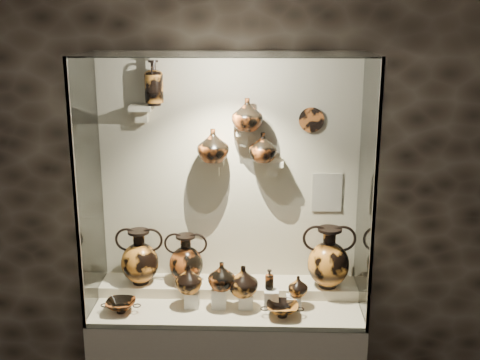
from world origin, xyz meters
name	(u,v)px	position (x,y,z in m)	size (l,w,h in m)	color
wall_back	(229,175)	(0.00, 2.50, 1.60)	(5.00, 0.02, 3.20)	black
front_tier	(227,305)	(0.00, 2.18, 0.82)	(1.68, 0.58, 0.03)	beige
rear_tier	(229,289)	(0.00, 2.35, 0.85)	(1.70, 0.25, 0.10)	beige
back_panel	(229,175)	(0.00, 2.50, 1.60)	(1.70, 0.03, 1.60)	beige
glass_front	(224,202)	(0.00, 1.88, 1.60)	(1.70, 0.01, 1.60)	white
glass_left	(89,187)	(-0.85, 2.18, 1.60)	(0.01, 0.60, 1.60)	white
glass_right	(367,189)	(0.85, 2.18, 1.60)	(0.01, 0.60, 1.60)	white
glass_top	(226,54)	(0.00, 2.18, 2.40)	(1.70, 0.60, 0.01)	white
frame_post_left	(76,200)	(-0.84, 1.89, 1.60)	(0.02, 0.02, 1.60)	gray
frame_post_right	(375,203)	(0.84, 1.89, 1.60)	(0.02, 0.02, 1.60)	gray
pedestal_a	(192,299)	(-0.22, 2.13, 0.88)	(0.09, 0.09, 0.10)	silver
pedestal_b	(219,297)	(-0.05, 2.13, 0.90)	(0.09, 0.09, 0.13)	silver
pedestal_c	(246,301)	(0.12, 2.13, 0.88)	(0.09, 0.09, 0.09)	silver
pedestal_d	(271,299)	(0.28, 2.13, 0.89)	(0.09, 0.09, 0.12)	silver
pedestal_e	(294,302)	(0.42, 2.13, 0.87)	(0.09, 0.09, 0.08)	silver
bracket_ul	(141,108)	(-0.55, 2.42, 2.05)	(0.14, 0.12, 0.04)	beige
bracket_ca	(213,162)	(-0.10, 2.42, 1.70)	(0.14, 0.12, 0.04)	beige
bracket_cb	(244,132)	(0.10, 2.42, 1.90)	(0.10, 0.12, 0.04)	beige
bracket_cc	(272,163)	(0.28, 2.42, 1.70)	(0.14, 0.12, 0.04)	beige
amphora_left	(140,257)	(-0.58, 2.32, 1.09)	(0.30, 0.30, 0.37)	orange
amphora_mid	(186,259)	(-0.28, 2.34, 1.07)	(0.27, 0.27, 0.34)	#A64D1D
amphora_right	(329,257)	(0.65, 2.31, 1.10)	(0.33, 0.33, 0.41)	orange
jug_a	(189,279)	(-0.24, 2.13, 1.02)	(0.17, 0.17, 0.18)	orange
jug_b	(222,276)	(-0.03, 2.11, 1.05)	(0.17, 0.17, 0.18)	#A64D1D
jug_c	(243,281)	(0.10, 2.11, 1.02)	(0.19, 0.19, 0.19)	orange
jug_e	(298,286)	(0.45, 2.15, 0.97)	(0.12, 0.12, 0.13)	orange
lekythos_small	(269,278)	(0.27, 2.15, 1.02)	(0.06, 0.06, 0.15)	#A64D1D
kylix_left	(121,305)	(-0.65, 2.04, 0.88)	(0.24, 0.20, 0.09)	#A64D1D
kylix_right	(282,309)	(0.35, 2.02, 0.88)	(0.25, 0.21, 0.10)	orange
lekythos_tall	(154,80)	(-0.46, 2.41, 2.23)	(0.13, 0.13, 0.32)	orange
ovoid_vase_a	(213,145)	(-0.09, 2.37, 1.82)	(0.20, 0.20, 0.21)	#A64D1D
ovoid_vase_b	(247,114)	(0.12, 2.37, 2.02)	(0.19, 0.19, 0.20)	#A64D1D
ovoid_vase_c	(263,147)	(0.22, 2.38, 1.81)	(0.18, 0.18, 0.19)	#A64D1D
wall_plate	(311,120)	(0.53, 2.47, 1.97)	(0.16, 0.16, 0.02)	#B85C24
info_placard	(327,192)	(0.64, 2.47, 1.49)	(0.19, 0.01, 0.26)	beige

